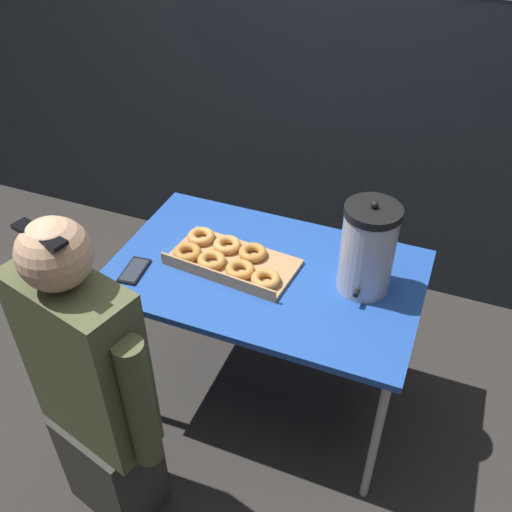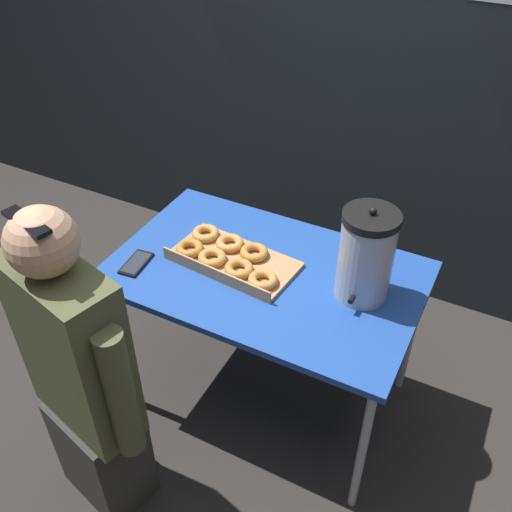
# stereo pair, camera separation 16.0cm
# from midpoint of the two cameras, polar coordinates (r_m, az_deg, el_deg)

# --- Properties ---
(ground_plane) EXTENTS (12.00, 12.00, 0.00)m
(ground_plane) POSITION_cam_midpoint_polar(r_m,az_deg,el_deg) (2.67, -0.94, -13.34)
(ground_plane) COLOR #2D2B28
(back_wall) EXTENTS (6.00, 0.11, 2.87)m
(back_wall) POSITION_cam_midpoint_polar(r_m,az_deg,el_deg) (2.71, 7.89, 24.04)
(back_wall) COLOR #23282D
(back_wall) RESTS_ON ground
(folding_table) EXTENTS (1.17, 0.73, 0.71)m
(folding_table) POSITION_cam_midpoint_polar(r_m,az_deg,el_deg) (2.19, -1.12, -2.59)
(folding_table) COLOR #1E479E
(folding_table) RESTS_ON ground
(donut_box) EXTENTS (0.51, 0.30, 0.05)m
(donut_box) POSITION_cam_midpoint_polar(r_m,az_deg,el_deg) (2.18, -4.86, -0.36)
(donut_box) COLOR tan
(donut_box) RESTS_ON folding_table
(coffee_urn) EXTENTS (0.20, 0.22, 0.37)m
(coffee_urn) POSITION_cam_midpoint_polar(r_m,az_deg,el_deg) (2.00, 8.88, 0.65)
(coffee_urn) COLOR #B7B7BC
(coffee_urn) RESTS_ON folding_table
(cell_phone) EXTENTS (0.09, 0.16, 0.01)m
(cell_phone) POSITION_cam_midpoint_polar(r_m,az_deg,el_deg) (2.21, -14.11, -1.50)
(cell_phone) COLOR black
(cell_phone) RESTS_ON folding_table
(person_seated) EXTENTS (0.53, 0.29, 1.29)m
(person_seated) POSITION_cam_midpoint_polar(r_m,az_deg,el_deg) (1.97, -18.24, -13.05)
(person_seated) COLOR #33332D
(person_seated) RESTS_ON ground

